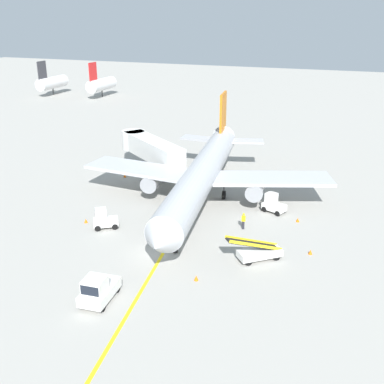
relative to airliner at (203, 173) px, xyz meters
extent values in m
plane|color=#9E9B93|center=(0.28, -12.91, -3.42)|extent=(300.00, 300.00, 0.00)
cube|color=yellow|center=(0.08, -7.91, -3.41)|extent=(11.44, 79.26, 0.01)
cylinder|color=#B2B5BA|center=(0.08, -0.54, 0.03)|extent=(7.45, 30.17, 3.30)
cone|color=#B2B5BA|center=(2.33, -16.58, 0.03)|extent=(3.54, 2.83, 3.23)
cone|color=#B2B5BA|center=(-2.21, 15.70, 0.43)|extent=(3.49, 3.21, 3.14)
cube|color=#B2B5BA|center=(7.28, 1.99, -0.37)|extent=(13.72, 8.58, 0.36)
cylinder|color=gray|center=(5.80, 0.77, -1.37)|extent=(2.33, 3.43, 1.90)
cube|color=#B2B5BA|center=(-7.55, -0.10, -0.37)|extent=(13.27, 5.30, 0.36)
cylinder|color=gray|center=(-5.79, -0.86, -1.37)|extent=(2.33, 3.43, 1.90)
cube|color=orange|center=(-1.87, 13.32, 4.08)|extent=(0.83, 4.00, 5.20)
cube|color=#B2B5BA|center=(1.15, 13.35, 0.43)|extent=(5.61, 3.55, 0.24)
cube|color=#B2B5BA|center=(-4.79, 12.51, 0.43)|extent=(5.20, 2.20, 0.24)
cylinder|color=#4C4C51|center=(1.68, -11.93, -1.86)|extent=(0.20, 0.20, 3.12)
cylinder|color=black|center=(1.68, -11.93, -3.14)|extent=(0.42, 0.60, 0.56)
cylinder|color=#4C4C51|center=(1.98, 1.75, -1.86)|extent=(0.20, 0.20, 3.12)
cylinder|color=black|center=(1.98, 1.75, -2.94)|extent=(0.48, 1.00, 0.96)
cylinder|color=#4C4C51|center=(-2.38, 1.13, -1.86)|extent=(0.20, 0.20, 3.12)
cylinder|color=black|center=(-2.38, 1.13, -2.94)|extent=(0.48, 1.00, 0.96)
cube|color=black|center=(2.05, -14.60, 0.38)|extent=(2.92, 1.38, 0.60)
cube|color=silver|center=(-8.95, 6.17, 0.18)|extent=(11.18, 9.24, 2.50)
cylinder|color=silver|center=(-13.53, 9.57, 0.18)|extent=(3.20, 3.20, 2.50)
cylinder|color=#59595B|center=(-7.51, 5.10, -2.24)|extent=(0.56, 0.56, 2.35)
cube|color=#333338|center=(-7.51, 5.10, -3.17)|extent=(1.80, 1.40, 0.50)
cube|color=silver|center=(-0.76, -20.59, -2.72)|extent=(2.19, 3.74, 0.80)
cube|color=silver|center=(-0.71, -21.22, -1.77)|extent=(1.65, 1.74, 1.10)
cube|color=black|center=(-0.65, -21.99, -1.77)|extent=(1.43, 0.20, 0.77)
cylinder|color=black|center=(0.15, -21.78, -3.12)|extent=(0.27, 0.62, 0.60)
cylinder|color=black|center=(-1.46, -21.92, -3.12)|extent=(0.27, 0.62, 0.60)
cylinder|color=black|center=(-0.06, -19.27, -3.12)|extent=(0.27, 0.62, 0.60)
cylinder|color=black|center=(-1.67, -19.40, -3.12)|extent=(0.27, 0.62, 0.60)
cube|color=silver|center=(8.13, -0.04, -2.77)|extent=(2.71, 2.09, 0.70)
cube|color=silver|center=(7.74, 0.12, -1.87)|extent=(1.39, 1.37, 1.10)
cube|color=black|center=(7.26, 0.31, -1.87)|extent=(0.43, 0.94, 0.77)
cylinder|color=black|center=(7.14, -0.24, -3.12)|extent=(0.64, 0.43, 0.60)
cylinder|color=black|center=(7.55, 0.78, -3.12)|extent=(0.64, 0.43, 0.60)
cylinder|color=black|center=(8.70, -0.86, -3.12)|extent=(0.64, 0.43, 0.60)
cylinder|color=black|center=(9.11, 0.16, -3.12)|extent=(0.64, 0.43, 0.60)
cube|color=silver|center=(-6.70, -9.74, -2.77)|extent=(2.72, 2.42, 0.70)
cube|color=silver|center=(-7.05, -9.98, -1.87)|extent=(1.48, 1.46, 1.10)
cube|color=black|center=(-7.48, -10.26, -1.87)|extent=(0.61, 0.85, 0.77)
cylinder|color=black|center=(-7.10, -10.67, -3.12)|extent=(0.62, 0.52, 0.60)
cylinder|color=black|center=(-7.71, -9.75, -3.12)|extent=(0.62, 0.52, 0.60)
cylinder|color=black|center=(-5.70, -9.74, -3.12)|extent=(0.62, 0.52, 0.60)
cylinder|color=black|center=(-6.31, -8.82, -3.12)|extent=(0.62, 0.52, 0.60)
cube|color=silver|center=(8.95, -10.46, -2.82)|extent=(3.88, 3.58, 0.60)
cylinder|color=black|center=(8.33, -11.80, -3.12)|extent=(0.60, 0.55, 0.60)
cylinder|color=black|center=(7.52, -10.82, -3.12)|extent=(0.60, 0.55, 0.60)
cylinder|color=black|center=(10.38, -10.10, -3.12)|extent=(0.60, 0.55, 0.60)
cylinder|color=black|center=(9.56, -9.12, -3.12)|extent=(0.60, 0.55, 0.60)
cube|color=black|center=(8.49, -10.84, -1.87)|extent=(4.42, 3.89, 1.76)
cube|color=yellow|center=(8.78, -11.19, -1.75)|extent=(3.91, 3.27, 1.84)
cube|color=yellow|center=(8.20, -10.50, -1.75)|extent=(3.91, 3.27, 1.84)
cube|color=#A5A5A8|center=(-0.94, -7.99, -2.98)|extent=(3.13, 2.90, 0.16)
cube|color=#4C4C51|center=(0.52, -9.12, -3.00)|extent=(0.76, 0.61, 0.08)
cylinder|color=#4C4C51|center=(0.88, -9.40, -3.00)|extent=(0.12, 0.12, 0.05)
cube|color=gray|center=(-0.48, -7.40, -2.73)|extent=(2.25, 1.76, 0.50)
cube|color=gray|center=(-1.40, -8.58, -2.73)|extent=(2.25, 1.76, 0.50)
cylinder|color=black|center=(0.26, -8.16, -3.24)|extent=(0.36, 0.32, 0.36)
cylinder|color=black|center=(-0.48, -9.11, -3.24)|extent=(0.36, 0.32, 0.36)
cylinder|color=black|center=(-1.40, -6.87, -3.24)|extent=(0.36, 0.32, 0.36)
cylinder|color=black|center=(-2.14, -7.82, -3.24)|extent=(0.36, 0.32, 0.36)
cylinder|color=#26262D|center=(6.10, -5.14, -2.99)|extent=(0.24, 0.24, 0.85)
cube|color=yellow|center=(6.10, -5.14, -2.29)|extent=(0.36, 0.22, 0.56)
sphere|color=tan|center=(6.10, -5.14, -1.90)|extent=(0.20, 0.20, 0.20)
sphere|color=yellow|center=(6.10, -5.14, -1.84)|extent=(0.24, 0.24, 0.24)
cone|color=orange|center=(10.89, -1.55, -3.20)|extent=(0.36, 0.36, 0.44)
cone|color=orange|center=(-12.24, 4.29, -3.20)|extent=(0.36, 0.36, 0.44)
cone|color=orange|center=(5.00, -15.59, -3.20)|extent=(0.36, 0.36, 0.44)
cone|color=orange|center=(12.97, -7.99, -3.20)|extent=(0.36, 0.36, 0.44)
cone|color=orange|center=(-9.25, -9.43, -3.20)|extent=(0.36, 0.36, 0.44)
cylinder|color=silver|center=(-60.62, 54.67, -0.32)|extent=(3.00, 10.00, 3.00)
cylinder|color=#3F3F3F|center=(-60.62, 54.67, -2.62)|extent=(0.30, 0.30, 1.60)
cube|color=#333338|center=(-60.62, 51.17, 3.18)|extent=(0.24, 3.20, 4.40)
cylinder|color=silver|center=(-47.04, 56.40, -0.32)|extent=(3.00, 10.00, 3.00)
cylinder|color=#3F3F3F|center=(-47.04, 56.40, -2.62)|extent=(0.30, 0.30, 1.60)
cube|color=red|center=(-47.04, 52.90, 3.18)|extent=(0.24, 3.20, 4.40)
camera|label=1|loc=(15.90, -45.24, 16.53)|focal=42.98mm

